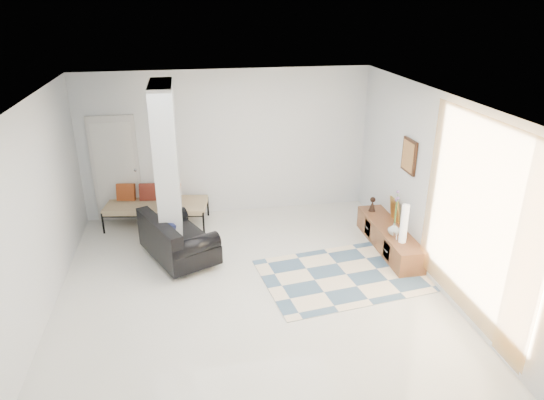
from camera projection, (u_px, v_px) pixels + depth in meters
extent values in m
plane|color=beige|center=(250.00, 292.00, 7.10)|extent=(6.00, 6.00, 0.00)
plane|color=white|center=(246.00, 101.00, 6.02)|extent=(6.00, 6.00, 0.00)
plane|color=silver|center=(227.00, 144.00, 9.28)|extent=(6.00, 0.00, 6.00)
plane|color=silver|center=(299.00, 351.00, 3.83)|extent=(6.00, 0.00, 6.00)
plane|color=silver|center=(32.00, 220.00, 6.10)|extent=(0.00, 6.00, 6.00)
plane|color=silver|center=(436.00, 191.00, 7.01)|extent=(0.00, 6.00, 6.00)
cube|color=#AAAFB1|center=(168.00, 171.00, 7.83)|extent=(0.35, 1.20, 2.80)
cube|color=beige|center=(116.00, 169.00, 9.04)|extent=(0.85, 0.06, 2.04)
plane|color=gold|center=(477.00, 221.00, 5.94)|extent=(0.00, 2.55, 2.55)
cube|color=#361C0E|center=(409.00, 156.00, 7.73)|extent=(0.04, 0.45, 0.55)
cube|color=brown|center=(389.00, 238.00, 8.25)|extent=(0.45, 1.92, 0.40)
cube|color=#361C0E|center=(387.00, 251.00, 7.83)|extent=(0.02, 0.26, 0.28)
cube|color=#361C0E|center=(368.00, 228.00, 8.60)|extent=(0.02, 0.26, 0.28)
cube|color=gold|center=(395.00, 210.00, 8.37)|extent=(0.09, 0.32, 0.40)
cube|color=silver|center=(395.00, 236.00, 7.75)|extent=(0.04, 0.10, 0.12)
cylinder|color=silver|center=(177.00, 277.00, 7.39)|extent=(0.05, 0.05, 0.10)
cylinder|color=silver|center=(148.00, 247.00, 8.26)|extent=(0.05, 0.05, 0.10)
cylinder|color=silver|center=(214.00, 265.00, 7.72)|extent=(0.05, 0.05, 0.10)
cylinder|color=silver|center=(183.00, 238.00, 8.60)|extent=(0.05, 0.05, 0.10)
cube|color=black|center=(179.00, 245.00, 7.91)|extent=(1.34, 1.62, 0.30)
cube|color=black|center=(159.00, 232.00, 7.62)|extent=(0.77, 1.35, 0.36)
cylinder|color=black|center=(194.00, 246.00, 7.39)|extent=(0.84, 0.59, 0.28)
cylinder|color=black|center=(164.00, 220.00, 8.26)|extent=(0.84, 0.59, 0.28)
cube|color=black|center=(166.00, 229.00, 7.67)|extent=(0.34, 0.52, 0.31)
cylinder|color=black|center=(103.00, 223.00, 8.79)|extent=(0.04, 0.04, 0.40)
cylinder|color=black|center=(204.00, 223.00, 8.81)|extent=(0.04, 0.04, 0.40)
cylinder|color=black|center=(115.00, 207.00, 9.48)|extent=(0.04, 0.04, 0.40)
cylinder|color=black|center=(208.00, 206.00, 9.51)|extent=(0.04, 0.04, 0.40)
cube|color=#C9B893|center=(157.00, 206.00, 9.08)|extent=(1.95, 1.07, 0.12)
cube|color=#9C421C|center=(126.00, 192.00, 9.12)|extent=(0.36, 0.22, 0.33)
cube|color=maroon|center=(149.00, 192.00, 9.13)|extent=(0.36, 0.22, 0.33)
cube|color=#9C421C|center=(171.00, 192.00, 9.14)|extent=(0.36, 0.22, 0.33)
cube|color=beige|center=(346.00, 275.00, 7.53)|extent=(2.77, 2.03, 0.01)
cylinder|color=white|center=(404.00, 224.00, 7.58)|extent=(0.12, 0.12, 0.63)
imported|color=silver|center=(394.00, 229.00, 7.90)|extent=(0.20, 0.20, 0.20)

